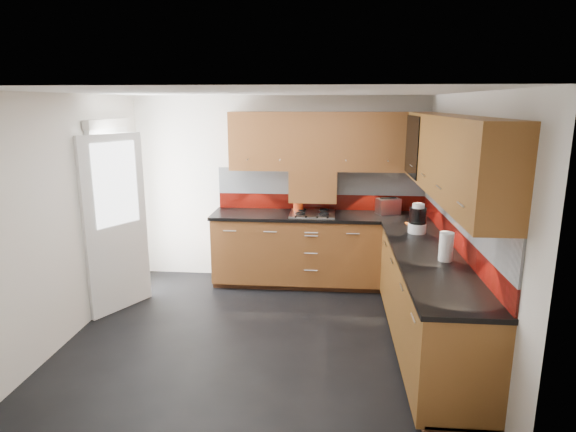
# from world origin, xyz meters

# --- Properties ---
(room) EXTENTS (4.00, 3.80, 2.64)m
(room) POSITION_xyz_m (0.00, 0.00, 1.50)
(room) COLOR black
(base_cabinets) EXTENTS (2.70, 3.20, 0.95)m
(base_cabinets) POSITION_xyz_m (1.07, 0.72, 0.44)
(base_cabinets) COLOR brown
(base_cabinets) RESTS_ON room
(countertop) EXTENTS (2.72, 3.22, 0.04)m
(countertop) POSITION_xyz_m (1.05, 0.70, 0.92)
(countertop) COLOR black
(countertop) RESTS_ON base_cabinets
(backsplash) EXTENTS (2.70, 3.20, 0.54)m
(backsplash) POSITION_xyz_m (1.28, 0.93, 1.21)
(backsplash) COLOR maroon
(backsplash) RESTS_ON countertop
(upper_cabinets) EXTENTS (2.50, 3.20, 0.72)m
(upper_cabinets) POSITION_xyz_m (1.23, 0.78, 1.84)
(upper_cabinets) COLOR brown
(upper_cabinets) RESTS_ON room
(extractor_hood) EXTENTS (0.60, 0.33, 0.40)m
(extractor_hood) POSITION_xyz_m (0.45, 1.64, 1.28)
(extractor_hood) COLOR brown
(extractor_hood) RESTS_ON room
(glass_cabinet) EXTENTS (0.32, 0.80, 0.66)m
(glass_cabinet) POSITION_xyz_m (1.71, 1.07, 1.87)
(glass_cabinet) COLOR black
(glass_cabinet) RESTS_ON room
(back_door) EXTENTS (0.42, 1.19, 2.04)m
(back_door) POSITION_xyz_m (-1.78, 0.75, 1.03)
(back_door) COLOR white
(back_door) RESTS_ON room
(gas_hob) EXTENTS (0.56, 0.49, 0.04)m
(gas_hob) POSITION_xyz_m (0.45, 1.47, 0.95)
(gas_hob) COLOR silver
(gas_hob) RESTS_ON countertop
(utensil_pot) EXTENTS (0.13, 0.13, 0.45)m
(utensil_pot) POSITION_xyz_m (0.26, 1.61, 1.04)
(utensil_pot) COLOR #DD4214
(utensil_pot) RESTS_ON countertop
(toaster) EXTENTS (0.32, 0.26, 0.20)m
(toaster) POSITION_xyz_m (1.40, 1.60, 1.04)
(toaster) COLOR silver
(toaster) RESTS_ON countertop
(food_processor) EXTENTS (0.19, 0.19, 0.32)m
(food_processor) POSITION_xyz_m (1.61, 0.70, 1.09)
(food_processor) COLOR white
(food_processor) RESTS_ON countertop
(paper_towel) EXTENTS (0.15, 0.15, 0.26)m
(paper_towel) POSITION_xyz_m (1.70, -0.23, 1.07)
(paper_towel) COLOR white
(paper_towel) RESTS_ON countertop
(orange_cloth) EXTENTS (0.14, 0.12, 0.01)m
(orange_cloth) POSITION_xyz_m (1.61, 1.08, 0.95)
(orange_cloth) COLOR orange
(orange_cloth) RESTS_ON countertop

